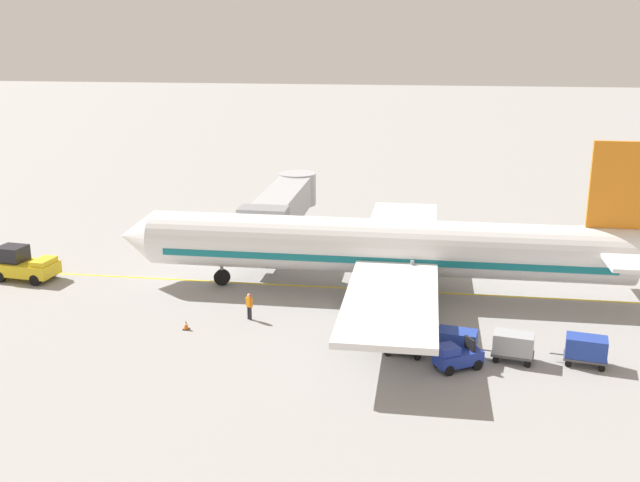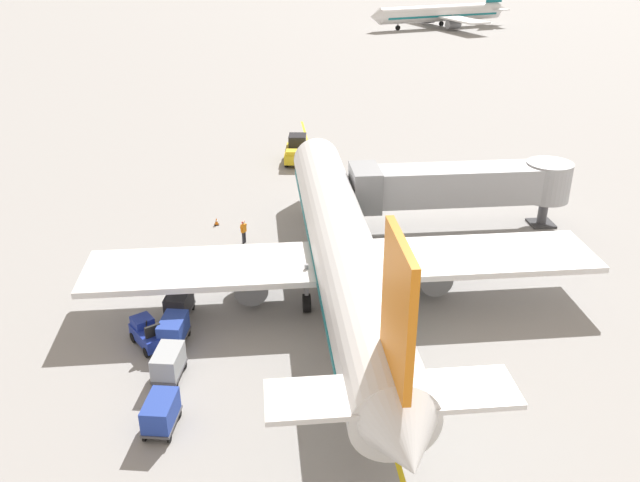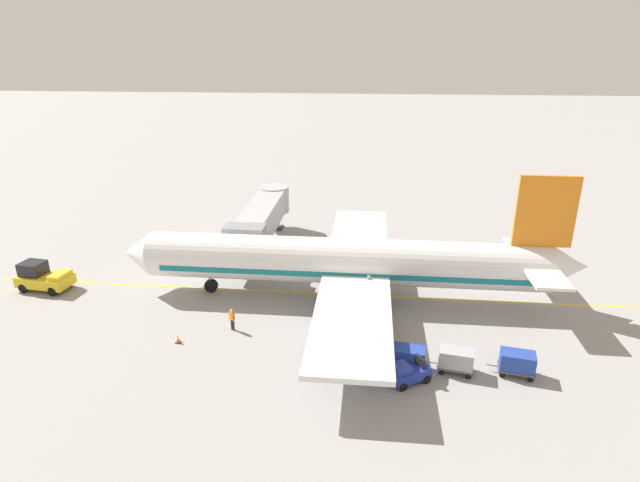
{
  "view_description": "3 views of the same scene",
  "coord_description": "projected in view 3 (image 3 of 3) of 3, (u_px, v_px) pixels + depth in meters",
  "views": [
    {
      "loc": [
        -47.31,
        -2.79,
        17.1
      ],
      "look_at": [
        1.92,
        4.57,
        2.76
      ],
      "focal_mm": 40.93,
      "sensor_mm": 36.0,
      "label": 1
    },
    {
      "loc": [
        -5.36,
        -35.37,
        20.41
      ],
      "look_at": [
        -1.79,
        0.56,
        3.28
      ],
      "focal_mm": 37.13,
      "sensor_mm": 36.0,
      "label": 2
    },
    {
      "loc": [
        -38.4,
        -1.94,
        19.35
      ],
      "look_at": [
        2.25,
        2.17,
        3.86
      ],
      "focal_mm": 28.68,
      "sensor_mm": 36.0,
      "label": 3
    }
  ],
  "objects": [
    {
      "name": "jet_bridge",
      "position": [
        262.0,
        217.0,
        51.11
      ],
      "size": [
        16.33,
        3.5,
        4.98
      ],
      "color": "#A8AAAF",
      "rests_on": "ground"
    },
    {
      "name": "safety_cone_nose_left",
      "position": [
        178.0,
        339.0,
        35.67
      ],
      "size": [
        0.36,
        0.36,
        0.59
      ],
      "color": "black",
      "rests_on": "ground"
    },
    {
      "name": "baggage_tug_lead",
      "position": [
        409.0,
        373.0,
        31.28
      ],
      "size": [
        2.32,
        2.76,
        1.62
      ],
      "color": "#1E339E",
      "rests_on": "ground"
    },
    {
      "name": "gate_lead_in_line",
      "position": [
        343.0,
        294.0,
        42.77
      ],
      "size": [
        0.24,
        80.0,
        0.01
      ],
      "primitive_type": "cube",
      "color": "gold",
      "rests_on": "ground"
    },
    {
      "name": "ground_crew_wing_walker",
      "position": [
        232.0,
        318.0,
        37.07
      ],
      "size": [
        0.52,
        0.62,
        1.69
      ],
      "color": "#232328",
      "rests_on": "ground"
    },
    {
      "name": "pushback_tractor",
      "position": [
        43.0,
        277.0,
        43.36
      ],
      "size": [
        2.71,
        4.63,
        2.4
      ],
      "color": "gold",
      "rests_on": "ground"
    },
    {
      "name": "ground_plane",
      "position": [
        343.0,
        294.0,
        42.77
      ],
      "size": [
        400.0,
        400.0,
        0.0
      ],
      "primitive_type": "plane",
      "color": "gray"
    },
    {
      "name": "baggage_cart_front",
      "position": [
        364.0,
        354.0,
        32.77
      ],
      "size": [
        1.67,
        2.98,
        1.58
      ],
      "color": "#4C4C51",
      "rests_on": "ground"
    },
    {
      "name": "baggage_cart_tail_end",
      "position": [
        517.0,
        362.0,
        31.95
      ],
      "size": [
        1.67,
        2.98,
        1.58
      ],
      "color": "#4C4C51",
      "rests_on": "ground"
    },
    {
      "name": "parked_airliner",
      "position": [
        348.0,
        262.0,
        41.11
      ],
      "size": [
        30.02,
        37.21,
        10.63
      ],
      "color": "white",
      "rests_on": "ground"
    },
    {
      "name": "baggage_cart_second_in_train",
      "position": [
        408.0,
        357.0,
        32.48
      ],
      "size": [
        1.67,
        2.98,
        1.58
      ],
      "color": "#4C4C51",
      "rests_on": "ground"
    },
    {
      "name": "baggage_cart_third_in_train",
      "position": [
        456.0,
        359.0,
        32.24
      ],
      "size": [
        1.67,
        2.98,
        1.58
      ],
      "color": "#4C4C51",
      "rests_on": "ground"
    }
  ]
}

